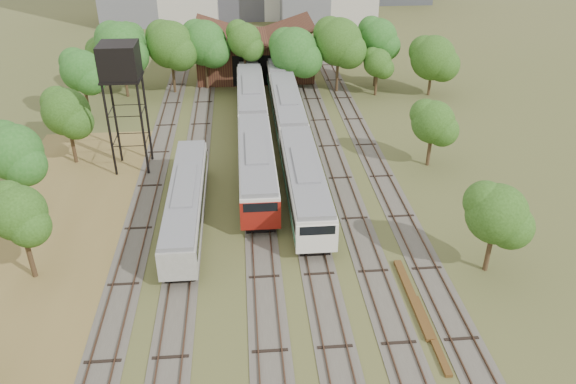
{
  "coord_description": "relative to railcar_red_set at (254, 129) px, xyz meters",
  "views": [
    {
      "loc": [
        -3.03,
        -21.75,
        25.35
      ],
      "look_at": [
        0.4,
        18.39,
        2.5
      ],
      "focal_mm": 35.0,
      "sensor_mm": 36.0,
      "label": 1
    }
  ],
  "objects": [
    {
      "name": "rail_pile_near",
      "position": [
        10.0,
        -25.44,
        -1.98
      ],
      "size": [
        0.55,
        8.22,
        0.27
      ],
      "primitive_type": "cube",
      "color": "brown",
      "rests_on": "ground"
    },
    {
      "name": "water_tower",
      "position": [
        -11.95,
        -3.55,
        8.26
      ],
      "size": [
        3.56,
        3.56,
        12.3
      ],
      "color": "black",
      "rests_on": "ground"
    },
    {
      "name": "old_grey_coach",
      "position": [
        -6.0,
        -14.06,
        -0.25
      ],
      "size": [
        2.76,
        18.0,
        3.41
      ],
      "color": "black",
      "rests_on": "ground"
    },
    {
      "name": "railcar_red_set",
      "position": [
        0.0,
        0.0,
        0.0
      ],
      "size": [
        3.23,
        34.58,
        4.0
      ],
      "color": "black",
      "rests_on": "ground"
    },
    {
      "name": "dry_grass_patch",
      "position": [
        -16.0,
        -24.66,
        -2.09
      ],
      "size": [
        14.0,
        60.0,
        0.04
      ],
      "primitive_type": "cube",
      "color": "brown",
      "rests_on": "ground"
    },
    {
      "name": "maintenance_shed",
      "position": [
        1.0,
        25.32,
        0.8
      ],
      "size": [
        16.45,
        11.55,
        7.58
      ],
      "color": "#391A14",
      "rests_on": "ground"
    },
    {
      "name": "tree_band_left",
      "position": [
        -18.27,
        -5.55,
        2.97
      ],
      "size": [
        7.55,
        75.24,
        8.3
      ],
      "color": "#382616",
      "rests_on": "ground"
    },
    {
      "name": "tree_band_right",
      "position": [
        16.62,
        -7.5,
        2.5
      ],
      "size": [
        5.15,
        41.66,
        6.98
      ],
      "color": "#382616",
      "rests_on": "ground"
    },
    {
      "name": "tree_band_far",
      "position": [
        2.21,
        17.43,
        4.01
      ],
      "size": [
        45.37,
        10.89,
        9.69
      ],
      "color": "#382616",
      "rests_on": "ground"
    },
    {
      "name": "railcar_green_set",
      "position": [
        4.0,
        5.28,
        -0.05
      ],
      "size": [
        3.15,
        52.08,
        3.9
      ],
      "color": "black",
      "rests_on": "ground"
    },
    {
      "name": "railcar_rear",
      "position": [
        0.0,
        27.25,
        -0.24
      ],
      "size": [
        2.87,
        16.08,
        3.55
      ],
      "color": "black",
      "rests_on": "ground"
    },
    {
      "name": "tracks",
      "position": [
        1.33,
        -7.66,
        -2.07
      ],
      "size": [
        24.6,
        80.0,
        0.19
      ],
      "color": "#4C473D",
      "rests_on": "ground"
    },
    {
      "name": "rail_pile_far",
      "position": [
        10.2,
        -28.9,
        -2.0
      ],
      "size": [
        0.44,
        7.0,
        0.23
      ],
      "primitive_type": "cube",
      "color": "brown",
      "rests_on": "ground"
    }
  ]
}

